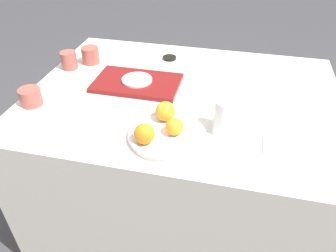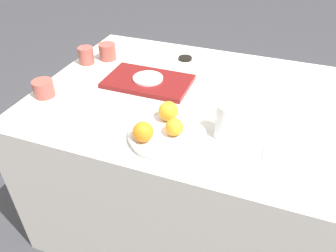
% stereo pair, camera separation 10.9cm
% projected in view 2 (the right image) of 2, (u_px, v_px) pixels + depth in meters
% --- Properties ---
extents(ground_plane, '(12.00, 12.00, 0.00)m').
position_uv_depth(ground_plane, '(186.00, 210.00, 1.78)').
color(ground_plane, '#38383D').
extents(table, '(1.28, 0.96, 0.73)m').
position_uv_depth(table, '(189.00, 160.00, 1.57)').
color(table, silver).
rests_on(table, ground_plane).
extents(fruit_platter, '(0.27, 0.27, 0.03)m').
position_uv_depth(fruit_platter, '(168.00, 135.00, 1.11)').
color(fruit_platter, silver).
rests_on(fruit_platter, table).
extents(orange_0, '(0.06, 0.06, 0.06)m').
position_uv_depth(orange_0, '(174.00, 127.00, 1.09)').
color(orange_0, orange).
rests_on(orange_0, fruit_platter).
extents(orange_1, '(0.07, 0.07, 0.07)m').
position_uv_depth(orange_1, '(143.00, 132.00, 1.06)').
color(orange_1, orange).
rests_on(orange_1, fruit_platter).
extents(orange_2, '(0.07, 0.07, 0.07)m').
position_uv_depth(orange_2, '(168.00, 111.00, 1.16)').
color(orange_2, orange).
rests_on(orange_2, fruit_platter).
extents(water_glass, '(0.08, 0.08, 0.13)m').
position_uv_depth(water_glass, '(226.00, 121.00, 1.09)').
color(water_glass, silver).
rests_on(water_glass, table).
extents(serving_tray, '(0.37, 0.23, 0.02)m').
position_uv_depth(serving_tray, '(148.00, 81.00, 1.42)').
color(serving_tray, maroon).
rests_on(serving_tray, table).
extents(side_plate, '(0.13, 0.13, 0.01)m').
position_uv_depth(side_plate, '(148.00, 78.00, 1.41)').
color(side_plate, white).
rests_on(side_plate, serving_tray).
extents(cup_0, '(0.07, 0.07, 0.08)m').
position_uv_depth(cup_0, '(86.00, 55.00, 1.56)').
color(cup_0, '#9E4C42').
rests_on(cup_0, table).
extents(cup_1, '(0.08, 0.08, 0.07)m').
position_uv_depth(cup_1, '(44.00, 88.00, 1.32)').
color(cup_1, '#9E4C42').
rests_on(cup_1, table).
extents(cup_2, '(0.08, 0.08, 0.08)m').
position_uv_depth(cup_2, '(108.00, 52.00, 1.60)').
color(cup_2, '#9E4C42').
rests_on(cup_2, table).
extents(napkin, '(0.10, 0.10, 0.01)m').
position_uv_depth(napkin, '(280.00, 156.00, 1.04)').
color(napkin, silver).
rests_on(napkin, table).
extents(soy_dish, '(0.07, 0.07, 0.01)m').
position_uv_depth(soy_dish, '(185.00, 58.00, 1.62)').
color(soy_dish, black).
rests_on(soy_dish, table).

